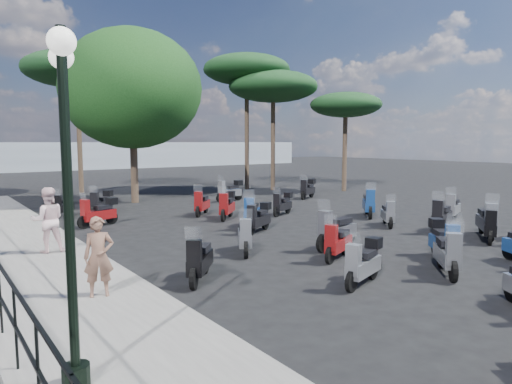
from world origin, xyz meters
TOP-DOWN VIEW (x-y plane):
  - ground at (0.00, 0.00)m, footprint 120.00×120.00m
  - sidewalk at (-6.50, 3.00)m, footprint 3.00×30.00m
  - lamp_post_0 at (-7.31, -4.20)m, footprint 0.50×1.20m
  - woman at (-6.07, -1.18)m, footprint 0.63×0.50m
  - pedestrian_far at (-6.06, 3.07)m, footprint 0.92×0.77m
  - scooter_1 at (-1.21, -3.36)m, footprint 1.52×0.70m
  - scooter_2 at (-3.89, -1.09)m, footprint 1.17×1.30m
  - scooter_3 at (-1.64, 0.41)m, footprint 0.99×1.44m
  - scooter_4 at (-3.60, 6.83)m, footprint 1.59×0.74m
  - scooter_5 at (-4.12, 9.71)m, footprint 1.06×1.21m
  - scooter_8 at (0.93, -4.00)m, footprint 1.31×1.26m
  - scooter_9 at (0.41, 2.53)m, footprint 1.45×0.90m
  - scooter_10 at (0.71, 3.35)m, footprint 1.36×1.34m
  - scooter_11 at (-2.71, 9.27)m, footprint 1.29×1.24m
  - scooter_13 at (2.00, -3.25)m, footprint 1.17×1.38m
  - scooter_14 at (-0.09, -1.55)m, footprint 1.48×0.79m
  - scooter_15 at (0.74, -0.69)m, footprint 1.84×0.65m
  - scooter_16 at (0.99, 5.40)m, footprint 1.36×1.34m
  - scooter_17 at (0.63, 6.80)m, footprint 1.25×1.25m
  - scooter_21 at (4.82, 0.65)m, footprint 1.11×1.20m
  - scooter_22 at (3.37, 4.85)m, footprint 1.42×0.81m
  - scooter_23 at (4.02, 9.89)m, footprint 1.74×0.62m
  - scooter_25 at (5.21, -2.82)m, footprint 1.52×0.92m
  - scooter_26 at (5.46, -1.05)m, footprint 1.75×0.83m
  - scooter_27 at (7.97, 0.01)m, footprint 1.62×0.81m
  - scooter_28 at (5.91, 2.44)m, footprint 1.39×1.41m
  - scooter_29 at (8.00, 8.33)m, footprint 1.56×0.94m
  - scooter_30 at (5.72, -2.46)m, footprint 1.54×1.25m
  - broadleaf_tree at (-0.06, 12.33)m, footprint 6.87×6.87m
  - pine_0 at (8.15, 14.22)m, footprint 5.46×5.46m
  - pine_1 at (9.33, 13.03)m, footprint 5.56×5.56m
  - pine_2 at (-0.99, 18.47)m, footprint 6.07×6.07m
  - pine_3 at (12.51, 9.90)m, footprint 4.37×4.37m
  - distant_hills at (0.00, 45.00)m, footprint 70.00×8.00m

SIDE VIEW (x-z plane):
  - ground at x=0.00m, z-range 0.00..0.00m
  - sidewalk at x=-6.50m, z-range 0.00..0.15m
  - scooter_5 at x=-4.12m, z-range -0.18..1.02m
  - scooter_21 at x=4.82m, z-range -0.19..1.04m
  - scooter_14 at x=-0.09m, z-range -0.19..1.06m
  - scooter_3 at x=-1.64m, z-range -0.20..1.11m
  - scooter_22 at x=3.37m, z-range -0.15..1.06m
  - scooter_2 at x=-3.89m, z-range -0.20..1.11m
  - scooter_25 at x=5.21m, z-range -0.20..1.12m
  - scooter_17 at x=0.63m, z-range -0.20..1.12m
  - scooter_1 at x=-1.21m, z-range -0.15..1.09m
  - scooter_27 at x=7.97m, z-range -0.21..1.14m
  - scooter_8 at x=0.93m, z-range -0.21..1.15m
  - scooter_9 at x=0.41m, z-range -0.15..1.10m
  - scooter_11 at x=-2.71m, z-range -0.16..1.14m
  - scooter_4 at x=-3.60m, z-range -0.16..1.15m
  - scooter_13 at x=2.00m, z-range -0.16..1.16m
  - scooter_10 at x=0.71m, z-range -0.22..1.21m
  - scooter_26 at x=5.46m, z-range -0.22..1.22m
  - scooter_29 at x=8.00m, z-range -0.17..1.18m
  - scooter_15 at x=0.74m, z-range -0.22..1.25m
  - scooter_28 at x=5.91m, z-range -0.23..1.26m
  - scooter_30 at x=5.72m, z-range -0.23..1.26m
  - scooter_16 at x=0.99m, z-range -0.17..1.21m
  - scooter_23 at x=4.02m, z-range -0.17..1.22m
  - woman at x=-6.07m, z-range 0.15..1.65m
  - pedestrian_far at x=-6.06m, z-range 0.15..1.86m
  - distant_hills at x=0.00m, z-range 0.00..3.00m
  - lamp_post_0 at x=-7.31m, z-range 0.44..4.59m
  - pine_3 at x=12.51m, z-range 2.23..8.28m
  - broadleaf_tree at x=-0.06m, z-range 1.34..9.87m
  - pine_1 at x=9.33m, z-range 2.72..10.15m
  - pine_2 at x=-0.99m, z-range 3.06..11.35m
  - pine_0 at x=8.15m, z-range 3.25..11.74m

